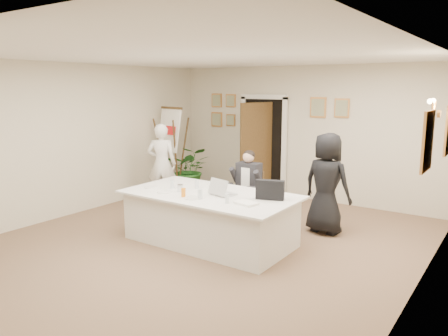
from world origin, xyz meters
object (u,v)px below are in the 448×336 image
flip_chart (174,155)px  steel_jug (180,188)px  laptop (223,185)px  conference_table (210,218)px  paper_stack (246,203)px  standing_man (162,164)px  seated_man (247,187)px  standing_woman (327,183)px  oj_glass (183,193)px  laptop_bag (270,190)px  potted_palm (190,169)px

flip_chart → steel_jug: bearing=-46.9°
laptop → conference_table: bearing=-150.3°
paper_stack → standing_man: bearing=152.8°
seated_man → steel_jug: size_ratio=11.94×
standing_woman → seated_man: bearing=22.4°
conference_table → oj_glass: (-0.19, -0.39, 0.45)m
paper_stack → oj_glass: oj_glass is taller
seated_man → laptop_bag: bearing=-50.0°
standing_man → laptop_bag: size_ratio=4.07×
potted_palm → standing_woman: bearing=-14.0°
conference_table → flip_chart: (-2.54, 2.07, 0.48)m
conference_table → standing_woman: size_ratio=1.60×
steel_jug → standing_woman: bearing=43.3°
seated_man → paper_stack: bearing=-64.6°
potted_palm → laptop_bag: potted_palm is taller
laptop → paper_stack: (0.58, -0.27, -0.12)m
laptop → paper_stack: bearing=-11.8°
oj_glass → steel_jug: (-0.25, 0.23, -0.01)m
seated_man → potted_palm: bearing=146.0°
standing_man → potted_palm: size_ratio=1.54×
laptop → laptop_bag: laptop_bag is taller
standing_man → steel_jug: standing_man is taller
standing_woman → paper_stack: standing_woman is taller
potted_palm → standing_man: bearing=-84.2°
flip_chart → potted_palm: 0.50m
standing_woman → steel_jug: bearing=51.3°
conference_table → laptop_bag: 1.08m
standing_woman → steel_jug: 2.37m
standing_woman → paper_stack: 1.74m
seated_man → laptop: seated_man is taller
steel_jug → laptop: bearing=19.1°
standing_man → potted_palm: 1.07m
flip_chart → steel_jug: size_ratio=17.25×
standing_man → potted_palm: (-0.10, 1.03, -0.29)m
flip_chart → potted_palm: size_ratio=1.78×
flip_chart → standing_man: flip_chart is taller
seated_man → paper_stack: (0.81, -1.34, 0.13)m
flip_chart → laptop_bag: bearing=-28.5°
flip_chart → paper_stack: bearing=-34.6°
flip_chart → standing_woman: flip_chart is taller
laptop → potted_palm: bearing=151.1°
standing_woman → laptop_bag: 1.31m
standing_man → paper_stack: bearing=123.5°
laptop → steel_jug: 0.69m
laptop → oj_glass: 0.61m
standing_man → laptop: standing_man is taller
potted_palm → laptop: (2.51, -2.29, 0.38)m
laptop_bag → paper_stack: size_ratio=1.33×
standing_woman → oj_glass: standing_woman is taller
paper_stack → conference_table: bearing=164.7°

